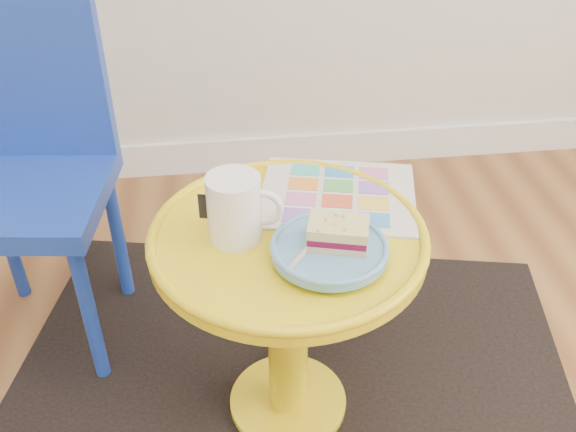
{
  "coord_description": "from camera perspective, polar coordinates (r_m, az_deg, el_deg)",
  "views": [
    {
      "loc": [
        -0.11,
        0.01,
        1.2
      ],
      "look_at": [
        0.01,
        0.94,
        0.53
      ],
      "focal_mm": 40.0,
      "sensor_mm": 36.0,
      "label": 1
    }
  ],
  "objects": [
    {
      "name": "rug",
      "position": [
        1.52,
        0.0,
        -16.32
      ],
      "size": [
        1.5,
        1.35,
        0.01
      ],
      "primitive_type": "cube",
      "rotation": [
        0.0,
        0.0,
        -0.21
      ],
      "color": "black",
      "rests_on": "ground"
    },
    {
      "name": "side_table",
      "position": [
        1.26,
        -0.0,
        -6.56
      ],
      "size": [
        0.51,
        0.51,
        0.49
      ],
      "color": "yellow",
      "rests_on": "ground"
    },
    {
      "name": "chair",
      "position": [
        1.55,
        -22.16,
        4.5
      ],
      "size": [
        0.4,
        0.4,
        0.81
      ],
      "rotation": [
        0.0,
        0.0,
        -0.13
      ],
      "color": "#1938A5",
      "rests_on": "ground"
    },
    {
      "name": "newspaper",
      "position": [
        1.28,
        4.44,
        1.89
      ],
      "size": [
        0.36,
        0.32,
        0.01
      ],
      "primitive_type": "cube",
      "rotation": [
        0.0,
        0.0,
        -0.23
      ],
      "color": "silver",
      "rests_on": "side_table"
    },
    {
      "name": "mug",
      "position": [
        1.13,
        -4.67,
        0.83
      ],
      "size": [
        0.14,
        0.1,
        0.13
      ],
      "rotation": [
        0.0,
        0.0,
        -0.24
      ],
      "color": "white",
      "rests_on": "side_table"
    },
    {
      "name": "plate",
      "position": [
        1.11,
        3.69,
        -3.03
      ],
      "size": [
        0.2,
        0.2,
        0.02
      ],
      "color": "#5D96C5",
      "rests_on": "newspaper"
    },
    {
      "name": "cake_slice",
      "position": [
        1.1,
        4.48,
        -1.53
      ],
      "size": [
        0.12,
        0.09,
        0.04
      ],
      "rotation": [
        0.0,
        0.0,
        -0.27
      ],
      "color": "#D3BC8C",
      "rests_on": "plate"
    },
    {
      "name": "fork",
      "position": [
        1.1,
        2.03,
        -2.69
      ],
      "size": [
        0.1,
        0.12,
        0.0
      ],
      "rotation": [
        0.0,
        0.0,
        -0.65
      ],
      "color": "silver",
      "rests_on": "plate"
    }
  ]
}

